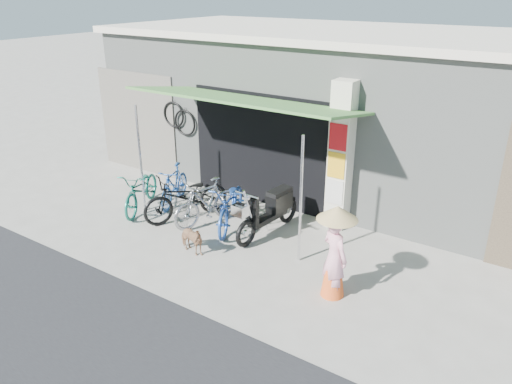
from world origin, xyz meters
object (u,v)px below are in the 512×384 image
Objects in this scene: bike_blue at (174,185)px; bike_silver at (206,202)px; street_dog at (191,239)px; moped at (269,211)px; bike_navy at (231,204)px; nun at (335,252)px; bike_teal at (142,189)px; bike_black at (187,197)px.

bike_blue is 1.30m from bike_silver.
bike_blue is 2.36m from street_dog.
street_dog is 0.35× the size of moped.
bike_navy is 1.18× the size of nun.
bike_blue is at bearing 9.53° from nun.
bike_silver is 0.87× the size of bike_navy.
bike_teal is 1.10× the size of bike_silver.
bike_blue is 2.23× the size of street_dog.
street_dog is at bearing -47.16° from bike_teal.
bike_blue is 2.56m from moped.
bike_navy is 0.97× the size of moped.
nun reaches higher than bike_navy.
bike_blue is 4.76m from nun.
bike_blue is at bearing 58.68° from street_dog.
nun is (4.57, -1.29, 0.34)m from bike_blue.
bike_black is at bearing -157.57° from bike_silver.
bike_teal reaches higher than bike_blue.
bike_navy is 1.34m from street_dog.
bike_black is at bearing -161.34° from moped.
bike_teal is at bearing 76.51° from street_dog.
bike_teal is 5.02m from nun.
street_dog is at bearing -110.97° from bike_navy.
bike_blue is 0.95× the size of nun.
nun is (4.97, -0.67, 0.33)m from bike_teal.
bike_black is (1.16, 0.17, 0.03)m from bike_teal.
bike_navy is at bearing 39.12° from bike_black.
bike_teal is 2.63× the size of street_dog.
bike_silver is 3.46m from nun.
bike_blue is 0.79× the size of bike_black.
bike_silver reaches higher than bike_blue.
moped reaches higher than street_dog.
bike_teal is at bearing -157.70° from bike_silver.
bike_black is at bearing -16.48° from bike_teal.
bike_navy reaches higher than bike_teal.
bike_teal is at bearing -143.16° from bike_blue.
nun is at bearing -75.99° from street_dog.
bike_silver is 2.40× the size of street_dog.
bike_navy is at bearing 10.82° from street_dog.
moped is (2.96, 0.59, 0.03)m from bike_teal.
bike_black is 2.83× the size of street_dog.
bike_silver is (0.48, 0.07, -0.02)m from bike_black.
moped is at bearing -13.30° from bike_teal.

